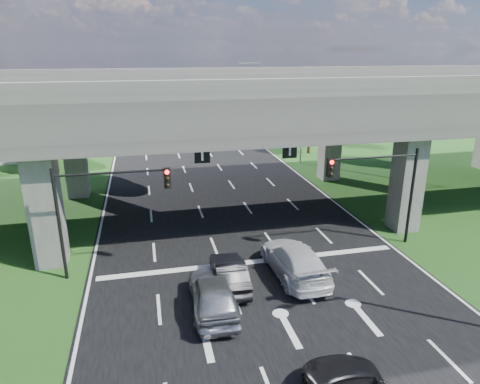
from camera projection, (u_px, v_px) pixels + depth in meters
name	position (u px, v px, depth m)	size (l,w,h in m)	color
ground	(270.00, 295.00, 20.97)	(160.00, 160.00, 0.00)	#1A4115
road	(230.00, 220.00, 30.21)	(18.00, 120.00, 0.03)	black
overpass	(223.00, 103.00, 29.55)	(80.00, 15.00, 10.00)	#312F2D
signal_right	(381.00, 181.00, 24.94)	(5.76, 0.54, 6.00)	black
signal_left	(102.00, 201.00, 21.64)	(5.76, 0.54, 6.00)	black
streetlight_far	(299.00, 107.00, 43.43)	(3.38, 0.25, 10.00)	gray
streetlight_beyond	(258.00, 93.00, 58.22)	(3.38, 0.25, 10.00)	gray
tree_left_near	(52.00, 123.00, 40.54)	(4.50, 4.50, 7.80)	black
tree_left_mid	(37.00, 118.00, 47.51)	(3.91, 3.90, 6.76)	black
tree_left_far	(82.00, 100.00, 55.44)	(4.80, 4.80, 8.32)	black
tree_right_near	(311.00, 114.00, 48.18)	(4.20, 4.20, 7.28)	black
tree_right_mid	(309.00, 107.00, 56.31)	(3.91, 3.90, 6.76)	black
tree_right_far	(264.00, 97.00, 62.66)	(4.50, 4.50, 7.80)	black
car_silver	(213.00, 294.00, 19.49)	(2.02, 5.03, 1.71)	#989B9F
car_dark	(229.00, 273.00, 21.56)	(1.52, 4.36, 1.44)	black
car_white	(295.00, 260.00, 22.58)	(2.38, 5.85, 1.70)	silver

